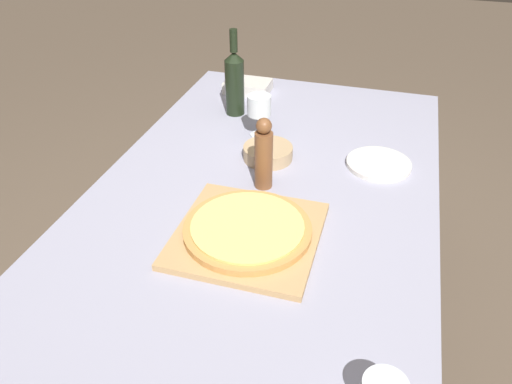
{
  "coord_description": "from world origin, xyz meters",
  "views": [
    {
      "loc": [
        0.32,
        -1.14,
        1.6
      ],
      "look_at": [
        0.01,
        -0.07,
        0.84
      ],
      "focal_mm": 35.0,
      "sensor_mm": 36.0,
      "label": 1
    }
  ],
  "objects_px": {
    "pizza": "(247,229)",
    "pepper_mill": "(264,155)",
    "wine_glass": "(259,107)",
    "small_bowl": "(268,153)",
    "wine_bottle": "(235,81)"
  },
  "relations": [
    {
      "from": "pizza",
      "to": "wine_glass",
      "type": "relative_size",
      "value": 2.21
    },
    {
      "from": "wine_glass",
      "to": "small_bowl",
      "type": "relative_size",
      "value": 0.94
    },
    {
      "from": "pizza",
      "to": "wine_bottle",
      "type": "xyz_separation_m",
      "value": [
        -0.26,
        0.69,
        0.1
      ]
    },
    {
      "from": "pizza",
      "to": "wine_glass",
      "type": "bearing_deg",
      "value": 103.05
    },
    {
      "from": "pepper_mill",
      "to": "wine_bottle",
      "type": "bearing_deg",
      "value": 117.88
    },
    {
      "from": "pepper_mill",
      "to": "wine_glass",
      "type": "height_order",
      "value": "pepper_mill"
    },
    {
      "from": "wine_glass",
      "to": "small_bowl",
      "type": "height_order",
      "value": "wine_glass"
    },
    {
      "from": "wine_glass",
      "to": "small_bowl",
      "type": "bearing_deg",
      "value": -63.6
    },
    {
      "from": "pizza",
      "to": "pepper_mill",
      "type": "bearing_deg",
      "value": 96.1
    },
    {
      "from": "wine_bottle",
      "to": "pepper_mill",
      "type": "bearing_deg",
      "value": -62.12
    },
    {
      "from": "wine_glass",
      "to": "small_bowl",
      "type": "xyz_separation_m",
      "value": [
        0.07,
        -0.14,
        -0.09
      ]
    },
    {
      "from": "pizza",
      "to": "wine_bottle",
      "type": "distance_m",
      "value": 0.74
    },
    {
      "from": "pizza",
      "to": "pepper_mill",
      "type": "xyz_separation_m",
      "value": [
        -0.03,
        0.24,
        0.08
      ]
    },
    {
      "from": "pizza",
      "to": "pepper_mill",
      "type": "height_order",
      "value": "pepper_mill"
    },
    {
      "from": "wine_bottle",
      "to": "wine_glass",
      "type": "relative_size",
      "value": 2.12
    }
  ]
}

